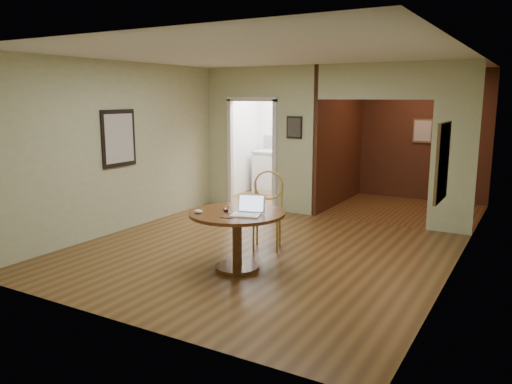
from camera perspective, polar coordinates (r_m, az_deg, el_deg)
The scene contains 11 objects.
floor at distance 6.98m, azimuth -0.19°, elevation -7.05°, with size 5.00×5.00×0.00m, color #4E3016.
room_shell at distance 9.67m, azimuth 6.68°, elevation 5.67°, with size 5.20×7.50×5.00m.
dining_table at distance 6.22m, azimuth -2.18°, elevation -4.01°, with size 1.19×1.19×0.75m.
chair at distance 7.12m, azimuth 1.35°, elevation -1.57°, with size 0.61×0.61×1.11m.
open_laptop at distance 6.01m, azimuth -0.87°, elevation -2.01°, with size 0.39×0.38×0.24m.
closed_laptop at distance 6.46m, azimuth -0.84°, elevation -1.57°, with size 0.31×0.20×0.02m, color #B6B6BB.
mouse at distance 6.11m, azimuth -6.60°, elevation -2.24°, with size 0.12×0.07×0.05m, color white.
wine_glass at distance 6.16m, azimuth -3.43°, elevation -1.87°, with size 0.08×0.08×0.09m, color white, non-canonical shape.
pen at distance 5.85m, azimuth -3.48°, elevation -2.98°, with size 0.01×0.01×0.14m, color navy.
kitchen_cabinet at distance 11.12m, azimuth 4.67°, elevation 2.15°, with size 2.06×0.60×0.94m.
grocery_bag at distance 10.77m, azimuth 8.07°, elevation 5.02°, with size 0.27×0.23×0.27m, color #BFB08C.
Camera 1 is at (3.34, -5.75, 2.14)m, focal length 35.00 mm.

